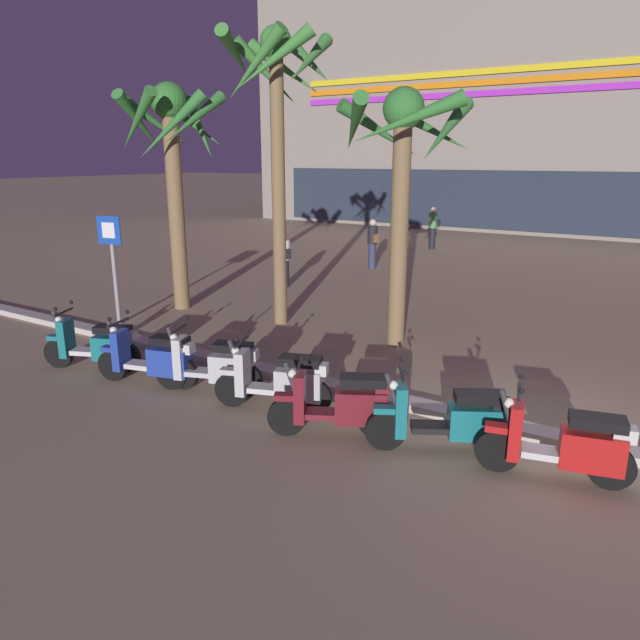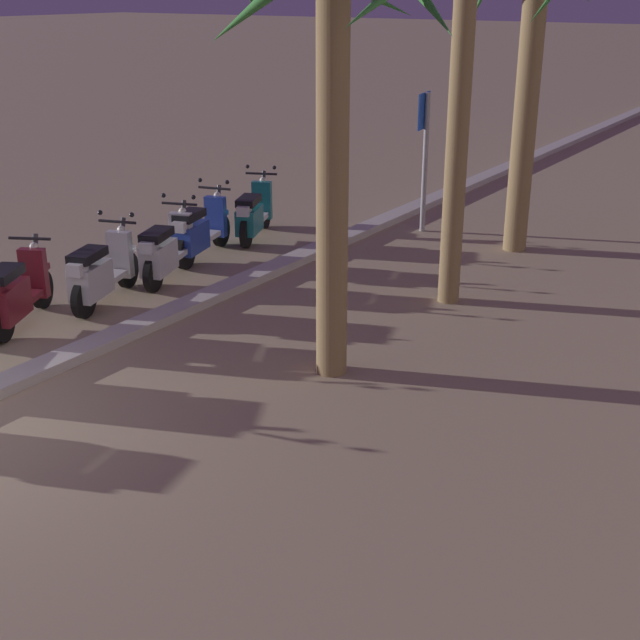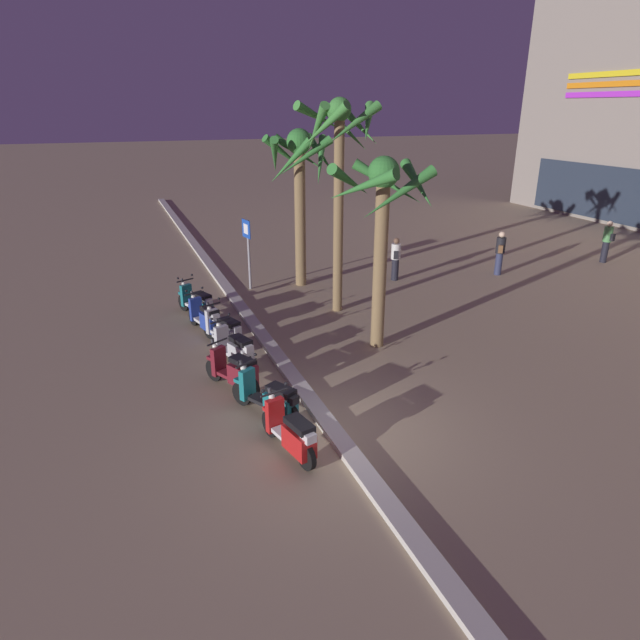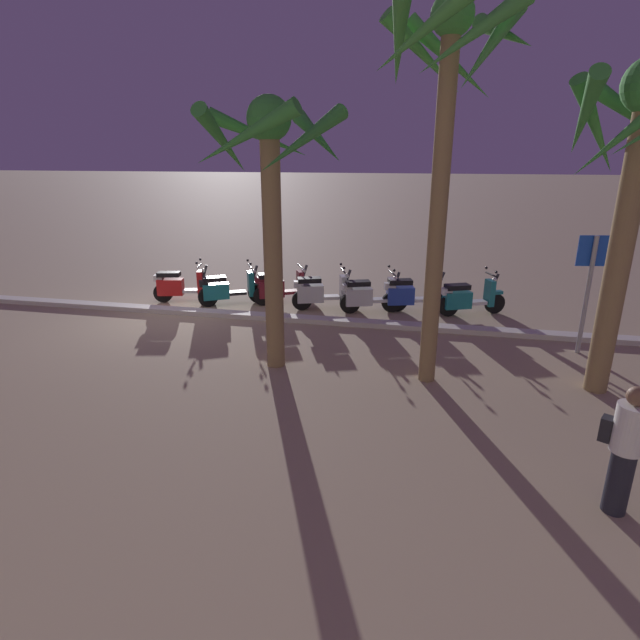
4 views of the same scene
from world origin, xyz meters
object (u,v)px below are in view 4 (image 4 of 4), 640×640
scooter_teal_mid_centre (227,289)px  pedestrian_window_shopping (625,448)px  palm_tree_mid_walkway (640,153)px  scooter_red_far_back (180,286)px  scooter_silver_gap_after_mid (320,292)px  palm_tree_near_sign (271,170)px  scooter_teal_mid_rear (467,298)px  scooter_blue_tail_end (411,294)px  scooter_silver_mid_front (369,295)px  palm_tree_far_corner (447,93)px  crossing_sign (589,281)px  scooter_maroon_second_in_line (280,287)px

scooter_teal_mid_centre → pedestrian_window_shopping: pedestrian_window_shopping is taller
palm_tree_mid_walkway → scooter_red_far_back: bearing=-20.5°
scooter_silver_gap_after_mid → palm_tree_near_sign: palm_tree_near_sign is taller
scooter_red_far_back → palm_tree_mid_walkway: size_ratio=0.33×
scooter_teal_mid_rear → palm_tree_mid_walkway: palm_tree_mid_walkway is taller
scooter_blue_tail_end → scooter_silver_mid_front: 1.10m
scooter_teal_mid_rear → pedestrian_window_shopping: (-1.17, 7.31, 0.38)m
scooter_silver_mid_front → pedestrian_window_shopping: size_ratio=1.09×
scooter_silver_gap_after_mid → scooter_silver_mid_front: bearing=179.4°
scooter_silver_gap_after_mid → scooter_teal_mid_centre: size_ratio=1.02×
scooter_silver_gap_after_mid → pedestrian_window_shopping: pedestrian_window_shopping is taller
scooter_teal_mid_centre → scooter_blue_tail_end: bearing=-175.3°
scooter_red_far_back → palm_tree_far_corner: bearing=150.6°
scooter_blue_tail_end → scooter_red_far_back: same height
palm_tree_far_corner → crossing_sign: bearing=-146.4°
palm_tree_far_corner → palm_tree_near_sign: (2.87, -0.10, -1.14)m
scooter_teal_mid_rear → palm_tree_mid_walkway: (-1.94, 3.96, 3.46)m
scooter_blue_tail_end → crossing_sign: crossing_sign is taller
scooter_red_far_back → scooter_teal_mid_rear: bearing=-177.0°
scooter_maroon_second_in_line → scooter_silver_mid_front: bearing=173.7°
palm_tree_mid_walkway → pedestrian_window_shopping: 4.62m
scooter_blue_tail_end → scooter_silver_mid_front: (1.06, 0.29, -0.00)m
scooter_red_far_back → palm_tree_near_sign: 6.17m
scooter_silver_gap_after_mid → scooter_blue_tail_end: bearing=-173.2°
pedestrian_window_shopping → scooter_teal_mid_centre: bearing=-43.0°
crossing_sign → scooter_blue_tail_end: bearing=-31.6°
scooter_red_far_back → scooter_blue_tail_end: bearing=-176.3°
scooter_red_far_back → palm_tree_near_sign: palm_tree_near_sign is taller
scooter_silver_gap_after_mid → crossing_sign: bearing=162.2°
scooter_red_far_back → pedestrian_window_shopping: size_ratio=1.11×
palm_tree_near_sign → crossing_sign: bearing=-162.0°
scooter_blue_tail_end → crossing_sign: 4.22m
crossing_sign → pedestrian_window_shopping: crossing_sign is taller
palm_tree_mid_walkway → pedestrian_window_shopping: (0.77, 3.35, -3.09)m
scooter_silver_gap_after_mid → pedestrian_window_shopping: (-4.89, 7.04, 0.36)m
scooter_silver_mid_front → scooter_red_far_back: bearing=1.2°
scooter_red_far_back → crossing_sign: 9.92m
scooter_silver_gap_after_mid → crossing_sign: crossing_sign is taller
scooter_silver_mid_front → scooter_red_far_back: same height
scooter_silver_mid_front → palm_tree_far_corner: 5.99m
scooter_silver_mid_front → crossing_sign: size_ratio=0.71×
scooter_teal_mid_rear → scooter_maroon_second_in_line: scooter_teal_mid_rear is taller
scooter_blue_tail_end → scooter_maroon_second_in_line: size_ratio=1.13×
scooter_teal_mid_centre → scooter_silver_gap_after_mid: bearing=-177.2°
scooter_blue_tail_end → scooter_red_far_back: size_ratio=1.04×
scooter_silver_mid_front → scooter_red_far_back: size_ratio=0.99×
scooter_teal_mid_centre → pedestrian_window_shopping: (-7.43, 6.91, 0.38)m
scooter_teal_mid_rear → scooter_maroon_second_in_line: (4.89, 0.01, 0.02)m
scooter_silver_mid_front → scooter_maroon_second_in_line: bearing=-6.3°
crossing_sign → palm_tree_mid_walkway: (0.15, 1.83, 2.40)m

